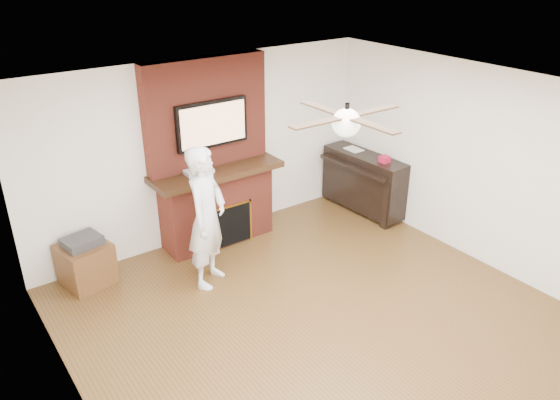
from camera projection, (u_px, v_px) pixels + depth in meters
room_shell at (341, 229)px, 5.30m from camera, size 5.36×5.86×2.86m
fireplace at (213, 172)px, 7.28m from camera, size 1.78×0.64×2.50m
tv at (212, 124)px, 6.96m from camera, size 1.00×0.08×0.60m
ceiling_fan at (346, 122)px, 4.84m from camera, size 1.21×1.21×0.31m
person at (207, 217)px, 6.35m from camera, size 0.77×0.73×1.75m
side_table at (86, 262)px, 6.57m from camera, size 0.64×0.64×0.63m
piano at (364, 181)px, 8.29m from camera, size 0.59×1.42×1.01m
cable_box at (199, 171)px, 7.03m from camera, size 0.37×0.22×0.05m
candle_orange at (212, 243)px, 7.47m from camera, size 0.07×0.07×0.10m
candle_green at (224, 242)px, 7.52m from camera, size 0.07×0.07×0.08m
candle_cream at (226, 240)px, 7.54m from camera, size 0.09×0.09×0.11m
candle_blue at (241, 235)px, 7.70m from camera, size 0.06×0.06×0.07m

